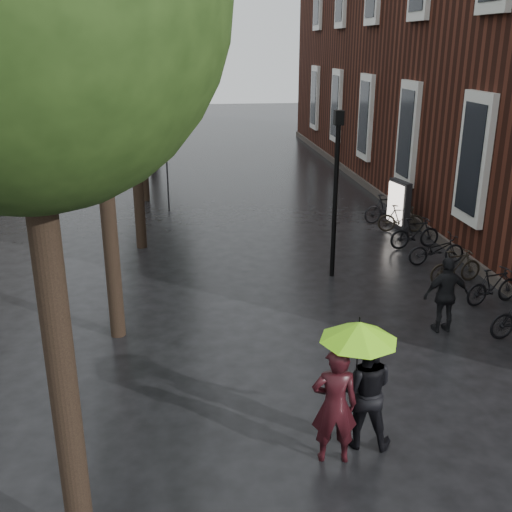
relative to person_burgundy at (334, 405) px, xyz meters
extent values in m
cube|color=#38160F|center=(10.99, 17.12, 5.05)|extent=(10.00, 33.00, 12.00)
cube|color=silver|center=(5.94, 8.12, 2.05)|extent=(0.25, 1.60, 3.60)
cube|color=black|center=(5.84, 8.12, 2.05)|extent=(0.10, 1.20, 3.00)
cube|color=silver|center=(5.94, 13.12, 2.05)|extent=(0.25, 1.60, 3.60)
cube|color=black|center=(5.84, 13.12, 2.05)|extent=(0.10, 1.20, 3.00)
cube|color=silver|center=(5.94, 18.12, 2.05)|extent=(0.25, 1.60, 3.60)
cube|color=black|center=(5.84, 18.12, 2.05)|extent=(0.10, 1.20, 3.00)
cube|color=silver|center=(5.94, 23.12, 2.05)|extent=(0.25, 1.60, 3.60)
cube|color=black|center=(5.84, 23.12, 2.05)|extent=(0.10, 1.20, 3.00)
cube|color=silver|center=(5.94, 28.12, 2.05)|extent=(0.25, 1.60, 3.60)
cube|color=black|center=(5.84, 28.12, 2.05)|extent=(0.10, 1.20, 3.00)
cube|color=#3F3833|center=(6.09, 17.12, -0.80)|extent=(0.40, 33.00, 0.30)
cylinder|color=black|center=(-3.51, -1.38, 1.39)|extent=(0.32, 0.32, 4.68)
cylinder|color=black|center=(-3.61, 4.62, 1.31)|extent=(0.32, 0.32, 4.51)
cylinder|color=black|center=(-3.41, 10.62, 1.53)|extent=(0.32, 0.32, 4.95)
cylinder|color=black|center=(-3.56, 16.62, 1.25)|extent=(0.32, 0.32, 4.40)
cylinder|color=black|center=(-3.46, 22.62, 1.45)|extent=(0.32, 0.32, 4.79)
cylinder|color=black|center=(-3.51, 28.62, 1.34)|extent=(0.32, 0.32, 4.57)
imported|color=black|center=(0.00, 0.00, 0.00)|extent=(0.74, 0.53, 1.89)
imported|color=black|center=(0.55, 0.34, 0.02)|extent=(1.10, 0.95, 1.92)
cylinder|color=black|center=(0.35, 0.16, 0.38)|extent=(0.02, 0.02, 1.48)
cone|color=#8CFD1A|center=(0.35, 0.16, 1.12)|extent=(1.17, 1.17, 0.30)
cylinder|color=black|center=(0.35, 0.16, 1.31)|extent=(0.02, 0.02, 0.08)
imported|color=black|center=(3.48, 3.92, -0.09)|extent=(1.02, 0.45, 1.71)
imported|color=black|center=(5.28, 5.17, -0.49)|extent=(1.59, 0.78, 0.92)
imported|color=black|center=(4.98, 6.57, -0.49)|extent=(1.58, 0.69, 0.92)
imported|color=black|center=(5.06, 8.01, -0.51)|extent=(1.71, 0.68, 0.88)
imported|color=black|center=(4.98, 9.45, -0.46)|extent=(1.67, 0.63, 0.98)
imported|color=black|center=(5.16, 11.16, -0.48)|extent=(1.60, 0.69, 0.93)
imported|color=black|center=(5.05, 12.34, -0.43)|extent=(1.77, 0.81, 1.03)
cube|color=black|center=(5.22, 11.60, -0.12)|extent=(0.23, 1.10, 1.65)
cube|color=silver|center=(5.09, 11.60, -0.07)|extent=(0.04, 0.92, 1.36)
cylinder|color=black|center=(1.88, 7.49, 1.12)|extent=(0.12, 0.12, 4.14)
cube|color=black|center=(1.88, 7.49, 3.30)|extent=(0.23, 0.23, 0.36)
sphere|color=#FFE5B2|center=(1.88, 7.49, 3.30)|extent=(0.19, 0.19, 0.19)
cylinder|color=#262628|center=(-2.61, 15.01, 0.30)|extent=(0.06, 0.06, 2.49)
cylinder|color=#0C118E|center=(-2.51, 15.01, 1.54)|extent=(0.03, 0.50, 0.50)
camera|label=1|loc=(-2.11, -7.38, 5.04)|focal=42.00mm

